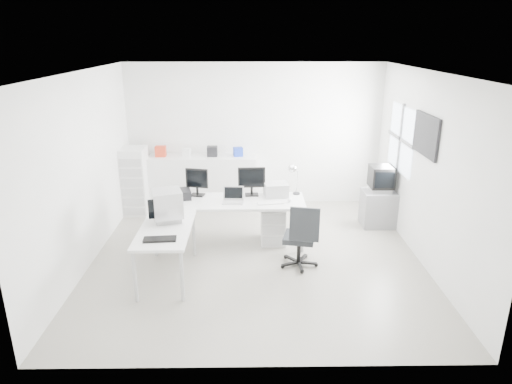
{
  "coord_description": "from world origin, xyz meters",
  "views": [
    {
      "loc": [
        -0.09,
        -6.39,
        3.26
      ],
      "look_at": [
        0.0,
        0.2,
        1.0
      ],
      "focal_mm": 32.0,
      "sensor_mm": 36.0,
      "label": 1
    }
  ],
  "objects_px": {
    "tv_cabinet": "(379,208)",
    "side_desk": "(167,252)",
    "main_desk": "(230,222)",
    "office_chair": "(299,235)",
    "drawer_pedestal": "(273,225)",
    "sideboard": "(203,182)",
    "inkjet_printer": "(178,194)",
    "laser_printer": "(276,189)",
    "crt_tv": "(381,179)",
    "lcd_monitor_small": "(197,182)",
    "crt_monitor": "(167,207)",
    "filing_cabinet": "(136,181)",
    "lcd_monitor_large": "(252,182)",
    "laptop": "(233,197)"
  },
  "relations": [
    {
      "from": "side_desk",
      "to": "crt_tv",
      "type": "distance_m",
      "value": 3.96
    },
    {
      "from": "drawer_pedestal",
      "to": "crt_tv",
      "type": "relative_size",
      "value": 1.2
    },
    {
      "from": "laptop",
      "to": "sideboard",
      "type": "distance_m",
      "value": 1.97
    },
    {
      "from": "main_desk",
      "to": "laser_printer",
      "type": "bearing_deg",
      "value": 16.35
    },
    {
      "from": "tv_cabinet",
      "to": "crt_tv",
      "type": "xyz_separation_m",
      "value": [
        0.0,
        0.0,
        0.55
      ]
    },
    {
      "from": "drawer_pedestal",
      "to": "crt_tv",
      "type": "xyz_separation_m",
      "value": [
        1.93,
        0.67,
        0.58
      ]
    },
    {
      "from": "laser_printer",
      "to": "sideboard",
      "type": "height_order",
      "value": "sideboard"
    },
    {
      "from": "main_desk",
      "to": "lcd_monitor_large",
      "type": "bearing_deg",
      "value": 35.54
    },
    {
      "from": "side_desk",
      "to": "lcd_monitor_small",
      "type": "xyz_separation_m",
      "value": [
        0.3,
        1.35,
        0.61
      ]
    },
    {
      "from": "main_desk",
      "to": "crt_tv",
      "type": "distance_m",
      "value": 2.78
    },
    {
      "from": "main_desk",
      "to": "inkjet_printer",
      "type": "xyz_separation_m",
      "value": [
        -0.85,
        0.1,
        0.45
      ]
    },
    {
      "from": "inkjet_printer",
      "to": "sideboard",
      "type": "distance_m",
      "value": 1.67
    },
    {
      "from": "lcd_monitor_small",
      "to": "filing_cabinet",
      "type": "height_order",
      "value": "filing_cabinet"
    },
    {
      "from": "office_chair",
      "to": "main_desk",
      "type": "bearing_deg",
      "value": 155.37
    },
    {
      "from": "inkjet_printer",
      "to": "laser_printer",
      "type": "bearing_deg",
      "value": -9.34
    },
    {
      "from": "inkjet_printer",
      "to": "laptop",
      "type": "xyz_separation_m",
      "value": [
        0.9,
        -0.2,
        0.03
      ]
    },
    {
      "from": "crt_monitor",
      "to": "drawer_pedestal",
      "type": "bearing_deg",
      "value": 13.19
    },
    {
      "from": "main_desk",
      "to": "crt_tv",
      "type": "xyz_separation_m",
      "value": [
        2.63,
        0.72,
        0.5
      ]
    },
    {
      "from": "drawer_pedestal",
      "to": "filing_cabinet",
      "type": "relative_size",
      "value": 0.47
    },
    {
      "from": "lcd_monitor_small",
      "to": "lcd_monitor_large",
      "type": "bearing_deg",
      "value": 12.98
    },
    {
      "from": "laptop",
      "to": "lcd_monitor_large",
      "type": "bearing_deg",
      "value": 52.93
    },
    {
      "from": "office_chair",
      "to": "crt_tv",
      "type": "distance_m",
      "value": 2.22
    },
    {
      "from": "lcd_monitor_small",
      "to": "sideboard",
      "type": "distance_m",
      "value": 1.55
    },
    {
      "from": "office_chair",
      "to": "tv_cabinet",
      "type": "distance_m",
      "value": 2.2
    },
    {
      "from": "crt_monitor",
      "to": "sideboard",
      "type": "distance_m",
      "value": 2.62
    },
    {
      "from": "lcd_monitor_small",
      "to": "crt_tv",
      "type": "relative_size",
      "value": 0.94
    },
    {
      "from": "laptop",
      "to": "filing_cabinet",
      "type": "height_order",
      "value": "filing_cabinet"
    },
    {
      "from": "crt_tv",
      "to": "sideboard",
      "type": "height_order",
      "value": "crt_tv"
    },
    {
      "from": "main_desk",
      "to": "crt_monitor",
      "type": "relative_size",
      "value": 5.75
    },
    {
      "from": "main_desk",
      "to": "tv_cabinet",
      "type": "bearing_deg",
      "value": 15.19
    },
    {
      "from": "lcd_monitor_large",
      "to": "inkjet_printer",
      "type": "bearing_deg",
      "value": -176.15
    },
    {
      "from": "crt_monitor",
      "to": "filing_cabinet",
      "type": "bearing_deg",
      "value": 97.18
    },
    {
      "from": "drawer_pedestal",
      "to": "laptop",
      "type": "bearing_deg",
      "value": -167.01
    },
    {
      "from": "lcd_monitor_small",
      "to": "office_chair",
      "type": "bearing_deg",
      "value": -20.12
    },
    {
      "from": "lcd_monitor_large",
      "to": "crt_tv",
      "type": "distance_m",
      "value": 2.33
    },
    {
      "from": "main_desk",
      "to": "office_chair",
      "type": "height_order",
      "value": "office_chair"
    },
    {
      "from": "crt_tv",
      "to": "main_desk",
      "type": "bearing_deg",
      "value": -164.81
    },
    {
      "from": "tv_cabinet",
      "to": "side_desk",
      "type": "bearing_deg",
      "value": -152.49
    },
    {
      "from": "lcd_monitor_small",
      "to": "tv_cabinet",
      "type": "bearing_deg",
      "value": 21.29
    },
    {
      "from": "main_desk",
      "to": "inkjet_printer",
      "type": "height_order",
      "value": "inkjet_printer"
    },
    {
      "from": "main_desk",
      "to": "office_chair",
      "type": "bearing_deg",
      "value": -37.08
    },
    {
      "from": "main_desk",
      "to": "drawer_pedestal",
      "type": "bearing_deg",
      "value": 4.09
    },
    {
      "from": "side_desk",
      "to": "inkjet_printer",
      "type": "distance_m",
      "value": 1.28
    },
    {
      "from": "drawer_pedestal",
      "to": "sideboard",
      "type": "bearing_deg",
      "value": 128.01
    },
    {
      "from": "inkjet_printer",
      "to": "crt_tv",
      "type": "xyz_separation_m",
      "value": [
        3.48,
        0.62,
        0.05
      ]
    },
    {
      "from": "tv_cabinet",
      "to": "filing_cabinet",
      "type": "bearing_deg",
      "value": 171.16
    },
    {
      "from": "side_desk",
      "to": "lcd_monitor_small",
      "type": "height_order",
      "value": "lcd_monitor_small"
    },
    {
      "from": "inkjet_printer",
      "to": "sideboard",
      "type": "height_order",
      "value": "sideboard"
    },
    {
      "from": "inkjet_printer",
      "to": "filing_cabinet",
      "type": "bearing_deg",
      "value": 114.03
    },
    {
      "from": "drawer_pedestal",
      "to": "laser_printer",
      "type": "xyz_separation_m",
      "value": [
        0.05,
        0.17,
        0.56
      ]
    }
  ]
}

